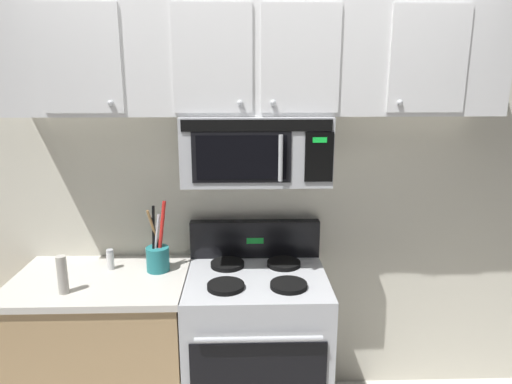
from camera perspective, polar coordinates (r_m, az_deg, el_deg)
The scene contains 8 objects.
back_wall at distance 2.73m, azimuth -0.19°, elevation 1.54°, with size 5.20×0.10×2.70m, color silver.
stove_range at distance 2.73m, azimuth 0.04°, elevation -18.61°, with size 0.76×0.69×1.12m.
over_range_microwave at distance 2.44m, azimuth -0.04°, elevation 5.42°, with size 0.76×0.43×0.35m.
upper_cabinets at distance 2.44m, azimuth -0.06°, elevation 16.01°, with size 2.50×0.36×0.55m.
counter_segment at distance 2.85m, azimuth -18.04°, elevation -18.25°, with size 0.93×0.65×0.90m.
utensil_crock_teal at distance 2.61m, azimuth -12.06°, elevation -7.63°, with size 0.13×0.13×0.39m.
salt_shaker at distance 2.71m, azimuth -17.57°, elevation -7.96°, with size 0.04×0.04×0.11m.
pepper_mill at distance 2.49m, azimuth -22.82°, elevation -9.42°, with size 0.05×0.05×0.20m, color #B7B2A8.
Camera 1 is at (-0.07, -1.87, 1.94)m, focal length 32.34 mm.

